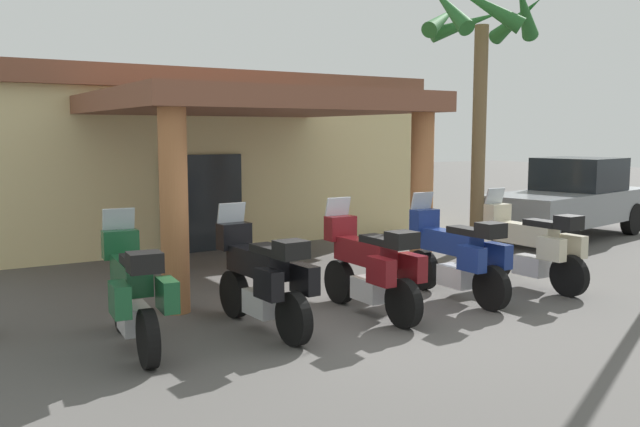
% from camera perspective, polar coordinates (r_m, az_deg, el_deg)
% --- Properties ---
extents(ground_plane, '(80.00, 80.00, 0.00)m').
position_cam_1_polar(ground_plane, '(9.56, 2.94, -8.83)').
color(ground_plane, '#514F4C').
extents(motel_building, '(12.26, 10.88, 3.93)m').
position_cam_1_polar(motel_building, '(17.22, -12.85, 4.77)').
color(motel_building, beige).
rests_on(motel_building, ground_plane).
extents(motorcycle_green, '(0.72, 2.21, 1.61)m').
position_cam_1_polar(motorcycle_green, '(8.44, -15.27, -6.28)').
color(motorcycle_green, black).
rests_on(motorcycle_green, ground_plane).
extents(motorcycle_black, '(0.74, 2.21, 1.61)m').
position_cam_1_polar(motorcycle_black, '(8.91, -4.80, -5.38)').
color(motorcycle_black, black).
rests_on(motorcycle_black, ground_plane).
extents(motorcycle_maroon, '(0.72, 2.21, 1.61)m').
position_cam_1_polar(motorcycle_maroon, '(9.67, 4.25, -4.42)').
color(motorcycle_maroon, black).
rests_on(motorcycle_maroon, ground_plane).
extents(motorcycle_blue, '(0.72, 2.21, 1.61)m').
position_cam_1_polar(motorcycle_blue, '(10.73, 11.33, -3.42)').
color(motorcycle_blue, black).
rests_on(motorcycle_blue, ground_plane).
extents(motorcycle_cream, '(0.73, 2.21, 1.61)m').
position_cam_1_polar(motorcycle_cream, '(11.88, 17.26, -2.60)').
color(motorcycle_cream, black).
rests_on(motorcycle_cream, ground_plane).
extents(pedestrian, '(0.33, 0.46, 1.63)m').
position_cam_1_polar(pedestrian, '(13.13, -11.98, -0.52)').
color(pedestrian, black).
rests_on(pedestrian, ground_plane).
extents(pickup_truck_gray, '(5.51, 3.10, 1.95)m').
position_cam_1_polar(pickup_truck_gray, '(17.86, 20.14, 1.10)').
color(pickup_truck_gray, black).
rests_on(pickup_truck_gray, ground_plane).
extents(palm_tree_near_portico, '(2.67, 2.75, 5.93)m').
position_cam_1_polar(palm_tree_near_portico, '(15.77, 13.18, 13.50)').
color(palm_tree_near_portico, brown).
rests_on(palm_tree_near_portico, ground_plane).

